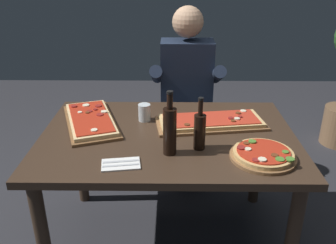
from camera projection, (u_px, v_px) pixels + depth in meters
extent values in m
plane|color=#2D2D33|center=(168.00, 238.00, 2.31)|extent=(6.40, 6.40, 0.00)
cube|color=#3D2B1E|center=(168.00, 137.00, 2.01)|extent=(1.40, 0.96, 0.04)
cylinder|color=#3D2B1E|center=(43.00, 239.00, 1.80)|extent=(0.07, 0.07, 0.70)
cylinder|color=#3D2B1E|center=(292.00, 241.00, 1.79)|extent=(0.07, 0.07, 0.70)
cylinder|color=#3D2B1E|center=(80.00, 158.00, 2.53)|extent=(0.07, 0.07, 0.70)
cylinder|color=#3D2B1E|center=(257.00, 159.00, 2.52)|extent=(0.07, 0.07, 0.70)
cube|color=brown|center=(211.00, 124.00, 2.10)|extent=(0.66, 0.34, 0.02)
cube|color=#DBB270|center=(211.00, 121.00, 2.10)|extent=(0.61, 0.31, 0.02)
cube|color=red|center=(211.00, 119.00, 2.09)|extent=(0.56, 0.27, 0.01)
cylinder|color=maroon|center=(240.00, 117.00, 2.10)|extent=(0.03, 0.03, 0.01)
cylinder|color=maroon|center=(231.00, 118.00, 2.08)|extent=(0.03, 0.03, 0.01)
cylinder|color=brown|center=(233.00, 121.00, 2.05)|extent=(0.03, 0.03, 0.01)
cylinder|color=beige|center=(243.00, 111.00, 2.19)|extent=(0.04, 0.04, 0.00)
cylinder|color=brown|center=(187.00, 125.00, 2.01)|extent=(0.03, 0.03, 0.00)
cylinder|color=brown|center=(238.00, 113.00, 2.15)|extent=(0.03, 0.03, 0.01)
cylinder|color=beige|center=(237.00, 119.00, 2.08)|extent=(0.03, 0.03, 0.01)
cube|color=brown|center=(91.00, 122.00, 2.13)|extent=(0.44, 0.61, 0.02)
cube|color=#E5C184|center=(90.00, 119.00, 2.12)|extent=(0.40, 0.57, 0.02)
cube|color=#B72D19|center=(90.00, 117.00, 2.11)|extent=(0.36, 0.52, 0.01)
cylinder|color=beige|center=(86.00, 105.00, 2.26)|extent=(0.04, 0.04, 0.01)
cylinder|color=beige|center=(80.00, 112.00, 2.17)|extent=(0.03, 0.03, 0.01)
cylinder|color=beige|center=(94.00, 130.00, 1.94)|extent=(0.04, 0.04, 0.01)
cylinder|color=maroon|center=(89.00, 111.00, 2.18)|extent=(0.04, 0.04, 0.00)
cylinder|color=maroon|center=(74.00, 106.00, 2.25)|extent=(0.04, 0.04, 0.01)
cylinder|color=maroon|center=(98.00, 106.00, 2.25)|extent=(0.04, 0.04, 0.01)
cylinder|color=beige|center=(104.00, 112.00, 2.17)|extent=(0.04, 0.04, 0.01)
cylinder|color=maroon|center=(100.00, 115.00, 2.13)|extent=(0.04, 0.04, 0.01)
cylinder|color=brown|center=(87.00, 112.00, 2.16)|extent=(0.03, 0.03, 0.01)
cylinder|color=maroon|center=(95.00, 109.00, 2.20)|extent=(0.02, 0.02, 0.01)
cylinder|color=brown|center=(263.00, 157.00, 1.76)|extent=(0.32, 0.32, 0.02)
cylinder|color=tan|center=(263.00, 154.00, 1.75)|extent=(0.29, 0.29, 0.02)
cylinder|color=#B72D19|center=(263.00, 151.00, 1.74)|extent=(0.26, 0.26, 0.01)
cylinder|color=#4C7F2D|center=(290.00, 159.00, 1.66)|extent=(0.04, 0.04, 0.01)
cylinder|color=brown|center=(246.00, 143.00, 1.81)|extent=(0.03, 0.03, 0.00)
cylinder|color=#4C7F2D|center=(280.00, 159.00, 1.66)|extent=(0.04, 0.04, 0.00)
cylinder|color=maroon|center=(256.00, 160.00, 1.66)|extent=(0.04, 0.04, 0.00)
cylinder|color=#4C7F2D|center=(285.00, 152.00, 1.73)|extent=(0.03, 0.03, 0.01)
cylinder|color=maroon|center=(241.00, 148.00, 1.76)|extent=(0.04, 0.04, 0.01)
cylinder|color=brown|center=(275.00, 155.00, 1.70)|extent=(0.03, 0.03, 0.00)
cylinder|color=#4C7F2D|center=(252.00, 141.00, 1.82)|extent=(0.04, 0.04, 0.01)
cylinder|color=beige|center=(262.00, 160.00, 1.66)|extent=(0.04, 0.04, 0.01)
cylinder|color=beige|center=(248.00, 149.00, 1.75)|extent=(0.03, 0.03, 0.01)
cylinder|color=maroon|center=(286.00, 158.00, 1.67)|extent=(0.03, 0.03, 0.00)
cylinder|color=black|center=(170.00, 132.00, 1.75)|extent=(0.07, 0.07, 0.24)
cylinder|color=black|center=(170.00, 101.00, 1.69)|extent=(0.03, 0.03, 0.08)
cylinder|color=black|center=(170.00, 92.00, 1.67)|extent=(0.03, 0.03, 0.01)
cylinder|color=black|center=(200.00, 132.00, 1.81)|extent=(0.06, 0.06, 0.18)
cylinder|color=black|center=(201.00, 108.00, 1.76)|extent=(0.02, 0.02, 0.08)
cylinder|color=black|center=(201.00, 99.00, 1.74)|extent=(0.03, 0.03, 0.01)
cylinder|color=silver|center=(144.00, 112.00, 2.14)|extent=(0.07, 0.07, 0.10)
cylinder|color=silver|center=(145.00, 117.00, 2.16)|extent=(0.06, 0.06, 0.05)
cube|color=white|center=(121.00, 164.00, 1.70)|extent=(0.19, 0.14, 0.01)
cube|color=silver|center=(121.00, 165.00, 1.68)|extent=(0.17, 0.04, 0.00)
cube|color=silver|center=(121.00, 161.00, 1.71)|extent=(0.17, 0.04, 0.00)
cube|color=black|center=(186.00, 125.00, 2.84)|extent=(0.44, 0.44, 0.04)
cube|color=black|center=(185.00, 89.00, 2.92)|extent=(0.40, 0.04, 0.42)
cylinder|color=black|center=(161.00, 162.00, 2.76)|extent=(0.04, 0.04, 0.41)
cylinder|color=black|center=(211.00, 162.00, 2.76)|extent=(0.04, 0.04, 0.41)
cylinder|color=black|center=(162.00, 139.00, 3.10)|extent=(0.04, 0.04, 0.41)
cylinder|color=black|center=(206.00, 139.00, 3.10)|extent=(0.04, 0.04, 0.41)
cylinder|color=#23232D|center=(173.00, 159.00, 2.76)|extent=(0.11, 0.11, 0.45)
cylinder|color=#23232D|center=(199.00, 159.00, 2.76)|extent=(0.11, 0.11, 0.45)
cube|color=#23232D|center=(186.00, 121.00, 2.71)|extent=(0.34, 0.40, 0.12)
cube|color=#1E283D|center=(187.00, 76.00, 2.67)|extent=(0.38, 0.22, 0.52)
sphere|color=tan|center=(188.00, 22.00, 2.51)|extent=(0.22, 0.22, 0.22)
cylinder|color=#1E283D|center=(157.00, 74.00, 2.62)|extent=(0.09, 0.31, 0.21)
cylinder|color=#1E283D|center=(217.00, 75.00, 2.61)|extent=(0.09, 0.31, 0.21)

